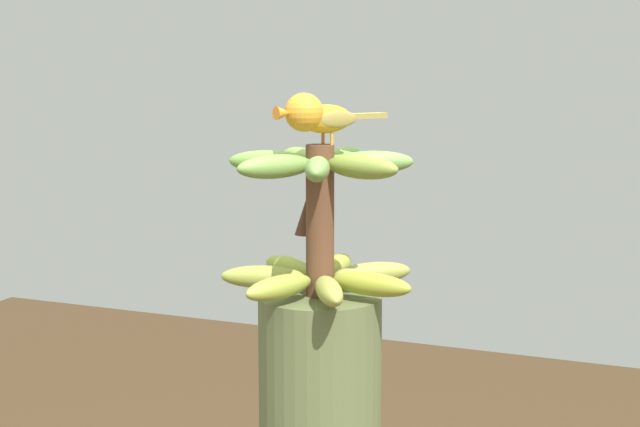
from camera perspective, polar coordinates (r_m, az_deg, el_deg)
The scene contains 2 objects.
banana_bunch at distance 1.43m, azimuth -0.02°, elevation -0.44°, with size 0.29×0.29×0.22m.
perched_bird at distance 1.40m, azimuth -0.22°, elevation 5.76°, with size 0.17×0.12×0.08m.
Camera 1 is at (1.30, 0.54, 1.62)m, focal length 54.68 mm.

